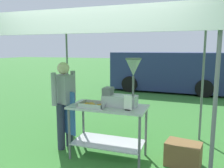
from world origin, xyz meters
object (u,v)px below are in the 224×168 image
donut_cart (108,120)px  menu_sign (128,104)px  stall_canopy (110,25)px  supply_crate (183,154)px  donut_tray (93,105)px  vendor (65,101)px  van_navy (169,71)px  donut_fryer (124,89)px

donut_cart → menu_sign: size_ratio=5.56×
stall_canopy → supply_crate: size_ratio=5.47×
donut_tray → supply_crate: (1.46, 0.23, -0.74)m
donut_tray → supply_crate: donut_tray is taller
donut_tray → vendor: size_ratio=0.27×
menu_sign → van_navy: (0.02, 6.96, -0.13)m
van_navy → donut_cart: bearing=-93.4°
vendor → donut_tray: bearing=-18.5°
donut_cart → menu_sign: 0.54m
donut_tray → supply_crate: 1.65m
van_navy → vendor: bearing=-100.9°
supply_crate → stall_canopy: bearing=-178.9°
donut_cart → supply_crate: donut_cart is taller
donut_cart → donut_tray: 0.37m
donut_tray → menu_sign: menu_sign is taller
donut_cart → menu_sign: (0.38, -0.16, 0.34)m
stall_canopy → donut_fryer: size_ratio=4.05×
supply_crate → vendor: bearing=-179.7°
vendor → supply_crate: bearing=0.3°
stall_canopy → donut_fryer: bearing=-9.6°
donut_cart → menu_sign: bearing=-23.0°
donut_fryer → vendor: (-1.14, 0.05, -0.30)m
donut_fryer → supply_crate: (0.97, 0.07, -1.01)m
menu_sign → van_navy: 6.97m
donut_fryer → van_navy: bearing=88.7°
menu_sign → van_navy: size_ratio=0.05×
stall_canopy → donut_tray: 1.33m
menu_sign → vendor: (-1.27, 0.27, -0.10)m
stall_canopy → vendor: (-0.89, 0.01, -1.32)m
donut_fryer → vendor: donut_fryer is taller
stall_canopy → donut_cart: (0.00, -0.10, -1.56)m
vendor → supply_crate: 2.23m
van_navy → stall_canopy: bearing=-93.4°
donut_cart → donut_tray: donut_tray is taller
stall_canopy → van_navy: (0.40, 6.70, -1.34)m
stall_canopy → donut_fryer: (0.25, -0.04, -1.02)m
donut_tray → donut_fryer: donut_fryer is taller
stall_canopy → vendor: stall_canopy is taller
donut_fryer → vendor: size_ratio=0.49×
donut_cart → van_navy: (0.40, 6.80, 0.22)m
supply_crate → donut_tray: bearing=-171.0°
stall_canopy → supply_crate: 2.37m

